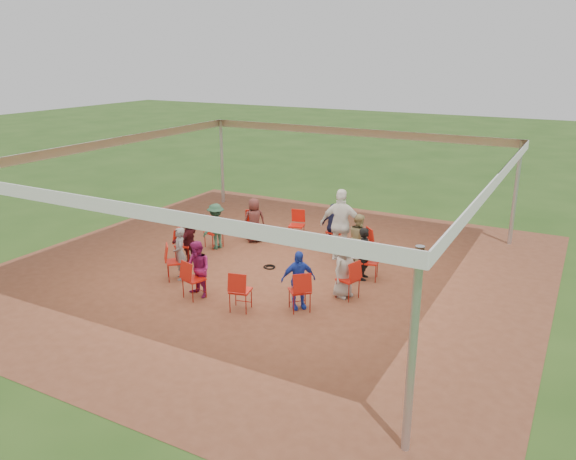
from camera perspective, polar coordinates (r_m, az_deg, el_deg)
The scene contains 28 objects.
ground at distance 14.33m, azimuth -1.52°, elevation -4.05°, with size 80.00×80.00×0.00m, color #294917.
dirt_patch at distance 14.33m, azimuth -1.52°, elevation -4.03°, with size 13.00×13.00×0.00m, color brown.
tent at distance 13.63m, azimuth -1.60°, elevation 5.25°, with size 10.33×10.33×3.00m.
chair_0 at distance 13.71m, azimuth 8.27°, elevation -3.24°, with size 0.42×0.44×0.90m, color red, non-canonical shape.
chair_1 at distance 14.89m, azimuth 7.61°, elevation -1.52°, with size 0.42×0.44×0.90m, color red, non-canonical shape.
chair_2 at distance 15.85m, azimuth 4.86°, elevation -0.24°, with size 0.42×0.44×0.90m, color red, non-canonical shape.
chair_3 at distance 16.39m, azimuth 0.88°, elevation 0.44°, with size 0.42×0.44×0.90m, color red, non-canonical shape.
chair_4 at distance 16.42m, azimuth -3.51°, elevation 0.44°, with size 0.42×0.44×0.90m, color red, non-canonical shape.
chair_5 at distance 15.93m, azimuth -7.56°, elevation -0.23°, with size 0.42×0.44×0.90m, color red, non-canonical shape.
chair_6 at distance 15.01m, azimuth -10.47°, elevation -1.50°, with size 0.42×0.44×0.90m, color red, non-canonical shape.
chair_7 at distance 13.85m, azimuth -11.38°, elevation -3.20°, with size 0.42×0.44×0.90m, color red, non-canonical shape.
chair_8 at distance 12.74m, azimuth -9.53°, elevation -4.96°, with size 0.42×0.44×0.90m, color red, non-canonical shape.
chair_9 at distance 12.03m, azimuth -4.85°, elevation -6.17°, with size 0.42×0.44×0.90m, color red, non-canonical shape.
chair_10 at distance 11.99m, azimuth 1.19°, elevation -6.19°, with size 0.42×0.44×0.90m, color red, non-canonical shape.
chair_11 at distance 12.63m, azimuth 6.10°, elevation -5.01°, with size 0.42×0.44×0.90m, color red, non-canonical shape.
person_seated_0 at distance 13.66m, azimuth 7.80°, elevation -2.39°, with size 0.47×0.31×1.30m, color black.
person_seated_1 at distance 14.78m, azimuth 7.21°, elevation -0.81°, with size 0.63×0.36×1.30m, color tan.
person_seated_2 at distance 15.70m, azimuth 4.59°, elevation 0.38°, with size 0.76×0.39×1.30m, color #181C3E.
person_seated_3 at distance 16.25m, azimuth -3.44°, elevation 1.01°, with size 0.63×0.35×1.30m, color #532724.
person_seated_4 at distance 15.78m, azimuth -7.33°, elevation 0.38°, with size 0.84×0.42×1.30m, color #274E38.
person_seated_5 at distance 14.90m, azimuth -10.10°, elevation -0.80°, with size 1.20×0.45×1.30m, color #3D0D13.
person_seated_6 at distance 13.78m, azimuth -10.94°, elevation -2.37°, with size 0.47×0.31×1.30m, color slate.
person_seated_7 at distance 12.73m, azimuth -9.14°, elevation -3.97°, with size 0.63×0.36×1.30m, color #8F1A5A.
person_seated_8 at distance 12.01m, azimuth 1.04°, elevation -5.08°, with size 0.76×0.39×1.30m, color #213DB3.
person_seated_9 at distance 12.62m, azimuth 5.71°, elevation -4.01°, with size 0.63×0.35×1.30m, color #9F998D.
standing_person at distance 14.78m, azimuth 5.44°, elevation 0.52°, with size 1.12×0.58×1.92m, color white.
cable_coil at distance 14.44m, azimuth -1.88°, elevation -3.79°, with size 0.33×0.33×0.03m.
laptop at distance 13.69m, azimuth 7.10°, elevation -2.51°, with size 0.29×0.33×0.20m.
Camera 1 is at (6.68, -11.53, 5.28)m, focal length 35.00 mm.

